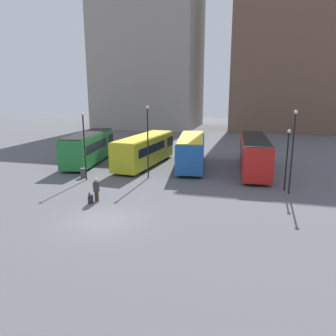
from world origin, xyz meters
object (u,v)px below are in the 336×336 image
(bus_2, at_px, (191,150))
(bus_0, at_px, (89,147))
(bus_3, at_px, (254,153))
(lamp_post_1, at_px, (287,155))
(traveler, at_px, (96,188))
(trash_bin, at_px, (83,173))
(lamp_post_3, at_px, (84,141))
(bus_1, at_px, (145,149))
(suitcase, at_px, (91,199))
(lamp_post_2, at_px, (293,146))
(lamp_post_0, at_px, (148,137))

(bus_2, bearing_deg, bus_0, 86.88)
(bus_3, bearing_deg, lamp_post_1, -161.77)
(bus_3, bearing_deg, traveler, 135.00)
(bus_0, height_order, trash_bin, bus_0)
(lamp_post_3, bearing_deg, traveler, -54.59)
(bus_2, relative_size, trash_bin, 12.05)
(bus_1, distance_m, suitcase, 12.61)
(bus_0, xyz_separation_m, bus_2, (11.08, 1.04, -0.06))
(traveler, bearing_deg, lamp_post_2, -68.33)
(bus_1, distance_m, lamp_post_1, 14.84)
(lamp_post_2, bearing_deg, bus_3, 111.97)
(bus_1, xyz_separation_m, lamp_post_2, (13.84, -6.62, 1.98))
(lamp_post_0, bearing_deg, lamp_post_2, -7.73)
(bus_3, relative_size, lamp_post_2, 1.79)
(bus_1, distance_m, trash_bin, 7.48)
(lamp_post_1, bearing_deg, bus_2, 143.98)
(traveler, bearing_deg, bus_0, 29.68)
(bus_0, bearing_deg, lamp_post_0, -126.55)
(suitcase, bearing_deg, traveler, -28.94)
(bus_1, bearing_deg, trash_bin, 153.96)
(traveler, relative_size, lamp_post_0, 0.27)
(traveler, height_order, lamp_post_0, lamp_post_0)
(bus_1, height_order, traveler, bus_1)
(bus_2, height_order, bus_3, bus_3)
(bus_2, height_order, traveler, bus_2)
(bus_0, distance_m, traveler, 13.33)
(suitcase, relative_size, lamp_post_0, 0.13)
(suitcase, xyz_separation_m, lamp_post_3, (-3.33, 5.49, 3.17))
(bus_3, distance_m, lamp_post_1, 6.60)
(suitcase, height_order, trash_bin, trash_bin)
(lamp_post_1, relative_size, trash_bin, 5.69)
(bus_2, distance_m, suitcase, 13.87)
(traveler, xyz_separation_m, lamp_post_2, (13.36, 5.46, 2.66))
(bus_0, bearing_deg, bus_2, -92.82)
(bus_3, bearing_deg, bus_1, 86.78)
(lamp_post_1, bearing_deg, trash_bin, -178.51)
(bus_0, bearing_deg, bus_3, -95.77)
(bus_1, relative_size, lamp_post_1, 2.23)
(bus_1, relative_size, suitcase, 13.23)
(bus_3, height_order, trash_bin, bus_3)
(bus_2, height_order, lamp_post_0, lamp_post_0)
(lamp_post_2, bearing_deg, suitcase, -156.52)
(bus_3, relative_size, lamp_post_1, 2.34)
(suitcase, bearing_deg, bus_3, -41.16)
(bus_3, relative_size, lamp_post_0, 1.76)
(lamp_post_1, xyz_separation_m, lamp_post_2, (0.27, -0.75, 0.78))
(suitcase, xyz_separation_m, lamp_post_2, (13.61, 5.91, 3.39))
(bus_2, xyz_separation_m, suitcase, (-4.63, -12.99, -1.43))
(bus_0, xyz_separation_m, bus_3, (17.33, 0.73, 0.03))
(bus_0, height_order, traveler, bus_0)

